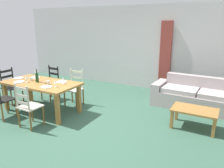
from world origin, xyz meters
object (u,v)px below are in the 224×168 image
at_px(dining_chair_near_left, 1,99).
at_px(wine_glass_near_left, 26,78).
at_px(dining_chair_head_west, 11,86).
at_px(dining_table, 41,86).
at_px(couch, 199,97).
at_px(wine_glass_far_left, 36,75).
at_px(dining_chair_far_left, 51,83).
at_px(coffee_cup_secondary, 31,79).
at_px(coffee_table, 194,112).
at_px(dining_chair_near_right, 28,106).
at_px(wine_glass_near_right, 55,82).
at_px(dining_chair_far_right, 75,88).
at_px(coffee_cup_primary, 48,82).
at_px(wine_bottle, 37,77).
at_px(wine_glass_far_right, 63,79).

bearing_deg(dining_chair_near_left, wine_glass_near_left, 73.18).
bearing_deg(dining_chair_head_west, dining_chair_near_left, -48.03).
distance_m(dining_table, couch, 3.98).
distance_m(dining_chair_near_left, wine_glass_far_left, 0.98).
bearing_deg(dining_chair_far_left, dining_chair_head_west, -135.09).
distance_m(dining_chair_far_left, coffee_cup_secondary, 0.87).
xyz_separation_m(dining_chair_head_west, coffee_table, (4.64, 0.83, -0.12)).
distance_m(dining_chair_near_right, coffee_table, 3.45).
bearing_deg(wine_glass_near_right, dining_chair_far_right, 100.35).
bearing_deg(dining_chair_head_west, coffee_table, 10.13).
height_order(wine_glass_near_right, coffee_cup_primary, wine_glass_near_right).
distance_m(wine_bottle, wine_glass_far_right, 0.68).
bearing_deg(dining_chair_far_left, dining_table, -60.85).
height_order(dining_chair_near_right, wine_glass_near_left, dining_chair_near_right).
height_order(wine_glass_far_left, coffee_table, wine_glass_far_left).
relative_size(dining_chair_far_left, wine_bottle, 3.04).
height_order(dining_chair_far_left, couch, dining_chair_far_left).
height_order(dining_chair_far_left, wine_glass_far_right, dining_chair_far_left).
bearing_deg(dining_table, coffee_cup_secondary, -178.13).
height_order(dining_chair_near_right, couch, dining_chair_near_right).
distance_m(dining_chair_near_right, dining_chair_far_right, 1.52).
relative_size(wine_glass_near_left, wine_glass_near_right, 1.00).
height_order(wine_glass_far_right, coffee_table, wine_glass_far_right).
relative_size(wine_glass_near_right, wine_glass_far_right, 1.00).
height_order(dining_table, wine_glass_far_right, wine_glass_far_right).
bearing_deg(wine_glass_near_left, wine_bottle, 27.98).
distance_m(wine_bottle, wine_glass_near_left, 0.26).
bearing_deg(dining_chair_near_left, coffee_cup_primary, 42.47).
bearing_deg(wine_glass_near_right, couch, 38.37).
height_order(dining_chair_near_left, coffee_cup_secondary, dining_chair_near_left).
height_order(dining_table, wine_glass_near_right, wine_glass_near_right).
xyz_separation_m(wine_glass_near_right, couch, (2.78, 2.20, -0.57)).
relative_size(dining_table, dining_chair_head_west, 1.98).
height_order(coffee_cup_secondary, coffee_table, coffee_cup_secondary).
bearing_deg(wine_glass_near_left, coffee_table, 15.19).
height_order(dining_chair_head_west, wine_bottle, wine_bottle).
xyz_separation_m(dining_chair_near_right, wine_glass_far_right, (0.17, 0.92, 0.38)).
xyz_separation_m(dining_chair_near_left, wine_glass_far_left, (0.19, 0.88, 0.38)).
xyz_separation_m(dining_table, wine_glass_near_left, (-0.30, -0.15, 0.20)).
distance_m(wine_bottle, wine_glass_near_right, 0.67).
height_order(wine_glass_far_left, coffee_cup_secondary, wine_glass_far_left).
bearing_deg(coffee_cup_primary, dining_chair_near_left, -137.53).
relative_size(dining_chair_head_west, coffee_cup_primary, 10.67).
height_order(dining_chair_near_left, wine_glass_far_right, dining_chair_near_left).
bearing_deg(dining_chair_head_west, wine_glass_near_left, -11.98).
height_order(dining_chair_far_right, wine_glass_far_left, dining_chair_far_right).
relative_size(dining_chair_near_left, dining_chair_far_right, 1.00).
bearing_deg(wine_glass_far_right, coffee_table, 13.93).
relative_size(dining_table, dining_chair_far_left, 1.98).
bearing_deg(coffee_table, dining_table, -165.90).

